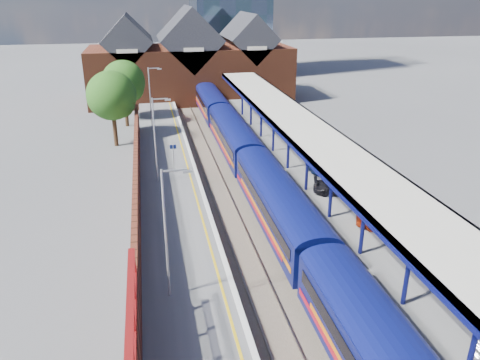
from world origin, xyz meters
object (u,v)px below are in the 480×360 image
(parked_car_blue, at_px, (332,165))
(parked_car_red, at_px, (390,219))
(lamp_post_c, at_px, (156,135))
(parked_car_dark, at_px, (340,187))
(platform_sign, at_px, (173,154))
(lamp_post_d, at_px, (151,95))
(lamp_post_b, at_px, (168,227))
(train, at_px, (252,163))

(parked_car_blue, bearing_deg, parked_car_red, 177.92)
(lamp_post_c, relative_size, parked_car_dark, 1.70)
(platform_sign, distance_m, parked_car_dark, 14.38)
(lamp_post_d, bearing_deg, lamp_post_b, -90.00)
(parked_car_red, bearing_deg, lamp_post_b, 132.85)
(platform_sign, bearing_deg, parked_car_red, -45.45)
(lamp_post_d, bearing_deg, parked_car_red, -62.00)
(train, height_order, lamp_post_d, lamp_post_d)
(train, relative_size, platform_sign, 26.36)
(lamp_post_c, distance_m, platform_sign, 3.34)
(lamp_post_b, relative_size, parked_car_dark, 1.70)
(platform_sign, distance_m, parked_car_red, 18.88)
(lamp_post_c, xyz_separation_m, lamp_post_d, (0.00, 16.00, 0.00))
(platform_sign, relative_size, parked_car_dark, 0.61)
(platform_sign, height_order, parked_car_red, platform_sign)
(platform_sign, height_order, parked_car_dark, platform_sign)
(parked_car_red, height_order, parked_car_dark, parked_car_red)
(lamp_post_b, bearing_deg, platform_sign, 85.67)
(lamp_post_b, distance_m, parked_car_dark, 17.61)
(parked_car_red, relative_size, parked_car_dark, 1.05)
(train, bearing_deg, parked_car_blue, -3.87)
(lamp_post_b, height_order, parked_car_blue, lamp_post_b)
(lamp_post_c, xyz_separation_m, parked_car_dark, (13.64, -5.39, -3.40))
(platform_sign, bearing_deg, lamp_post_c, -124.26)
(parked_car_red, xyz_separation_m, parked_car_blue, (0.27, 10.85, -0.13))
(lamp_post_d, height_order, platform_sign, lamp_post_d)
(lamp_post_c, relative_size, platform_sign, 2.80)
(lamp_post_c, distance_m, lamp_post_d, 16.00)
(lamp_post_c, bearing_deg, parked_car_red, -38.09)
(lamp_post_b, height_order, parked_car_dark, lamp_post_b)
(parked_car_blue, bearing_deg, parked_car_dark, 165.08)
(lamp_post_c, bearing_deg, lamp_post_d, 90.00)
(train, bearing_deg, lamp_post_b, -116.32)
(platform_sign, relative_size, parked_car_red, 0.58)
(lamp_post_b, bearing_deg, parked_car_dark, 37.86)
(train, bearing_deg, parked_car_dark, -42.36)
(lamp_post_d, bearing_deg, platform_sign, -84.44)
(train, height_order, lamp_post_b, lamp_post_b)
(lamp_post_b, distance_m, parked_car_red, 15.63)
(parked_car_dark, bearing_deg, platform_sign, 76.70)
(platform_sign, bearing_deg, parked_car_blue, -10.87)
(platform_sign, relative_size, parked_car_blue, 0.57)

